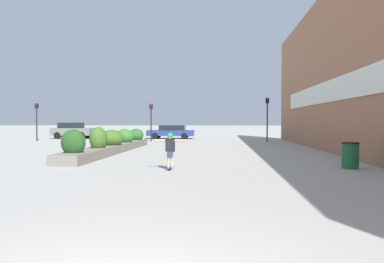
% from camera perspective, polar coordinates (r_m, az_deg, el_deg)
% --- Properties ---
extents(building_wall_right, '(0.67, 40.13, 9.40)m').
position_cam_1_polar(building_wall_right, '(19.33, 23.83, 10.16)').
color(building_wall_right, '#9E6647').
rests_on(building_wall_right, ground_plane).
extents(planter_box, '(1.33, 13.59, 1.48)m').
position_cam_1_polar(planter_box, '(21.63, -11.94, -1.81)').
color(planter_box, slate).
rests_on(planter_box, ground_plane).
extents(skateboard, '(0.24, 0.63, 0.09)m').
position_cam_1_polar(skateboard, '(13.58, -3.34, -5.59)').
color(skateboard, navy).
rests_on(skateboard, ground_plane).
extents(skateboarder, '(1.18, 0.22, 1.26)m').
position_cam_1_polar(skateboarder, '(13.50, -3.35, -2.28)').
color(skateboarder, tan).
rests_on(skateboarder, skateboard).
extents(trash_bin, '(0.63, 0.63, 0.98)m').
position_cam_1_polar(trash_bin, '(15.11, 22.97, -3.36)').
color(trash_bin, '#1E5B33').
rests_on(trash_bin, ground_plane).
extents(car_leftmost, '(4.01, 1.85, 1.62)m').
position_cam_1_polar(car_leftmost, '(39.68, -17.78, 0.18)').
color(car_leftmost, slate).
rests_on(car_leftmost, ground_plane).
extents(car_center_left, '(4.65, 1.98, 1.35)m').
position_cam_1_polar(car_center_left, '(37.54, -3.19, -0.01)').
color(car_center_left, navy).
rests_on(car_center_left, ground_plane).
extents(car_center_right, '(4.61, 1.94, 1.54)m').
position_cam_1_polar(car_center_right, '(38.32, 23.79, 0.05)').
color(car_center_right, maroon).
rests_on(car_center_right, ground_plane).
extents(traffic_light_left, '(0.28, 0.30, 3.28)m').
position_cam_1_polar(traffic_light_left, '(32.59, -6.26, 2.43)').
color(traffic_light_left, black).
rests_on(traffic_light_left, ground_plane).
extents(traffic_light_right, '(0.28, 0.30, 3.72)m').
position_cam_1_polar(traffic_light_right, '(32.10, 11.40, 2.90)').
color(traffic_light_right, black).
rests_on(traffic_light_right, ground_plane).
extents(traffic_light_far_left, '(0.28, 0.30, 3.36)m').
position_cam_1_polar(traffic_light_far_left, '(36.08, -22.61, 2.31)').
color(traffic_light_far_left, black).
rests_on(traffic_light_far_left, ground_plane).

